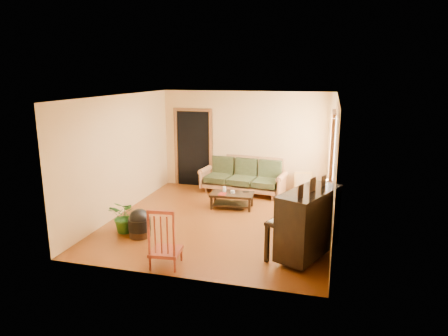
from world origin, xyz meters
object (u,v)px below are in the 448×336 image
(armchair, at_px, (307,199))
(ceramic_crock, at_px, (319,192))
(coffee_table, at_px, (232,201))
(red_chair, at_px, (165,237))
(sofa, at_px, (242,176))
(piano, at_px, (308,224))
(footstool, at_px, (140,226))
(potted_plant, at_px, (126,216))

(armchair, bearing_deg, ceramic_crock, 100.13)
(coffee_table, bearing_deg, ceramic_crock, 35.14)
(red_chair, bearing_deg, coffee_table, 77.70)
(sofa, distance_m, red_chair, 4.28)
(armchair, relative_size, ceramic_crock, 3.14)
(sofa, distance_m, armchair, 2.26)
(piano, bearing_deg, armchair, 117.68)
(footstool, relative_size, potted_plant, 0.66)
(armchair, height_order, potted_plant, armchair)
(coffee_table, bearing_deg, sofa, 91.08)
(potted_plant, bearing_deg, piano, -3.25)
(piano, height_order, potted_plant, piano)
(coffee_table, xyz_separation_m, potted_plant, (-1.66, -1.94, 0.15))
(ceramic_crock, bearing_deg, piano, -91.31)
(potted_plant, bearing_deg, sofa, 62.70)
(footstool, distance_m, red_chair, 1.39)
(coffee_table, bearing_deg, footstool, -122.25)
(red_chair, bearing_deg, piano, 16.60)
(coffee_table, height_order, potted_plant, potted_plant)
(footstool, bearing_deg, coffee_table, 57.75)
(coffee_table, relative_size, red_chair, 0.98)
(red_chair, bearing_deg, footstool, 128.74)
(potted_plant, bearing_deg, coffee_table, 49.44)
(red_chair, bearing_deg, armchair, 48.08)
(armchair, height_order, piano, piano)
(coffee_table, height_order, red_chair, red_chair)
(piano, bearing_deg, coffee_table, 154.45)
(coffee_table, height_order, ceramic_crock, coffee_table)
(coffee_table, distance_m, footstool, 2.44)
(sofa, relative_size, ceramic_crock, 7.81)
(ceramic_crock, bearing_deg, coffee_table, -144.86)
(armchair, relative_size, potted_plant, 1.32)
(armchair, relative_size, footstool, 2.02)
(footstool, xyz_separation_m, ceramic_crock, (3.21, 3.41, -0.07))
(footstool, bearing_deg, ceramic_crock, 46.69)
(armchair, height_order, footstool, armchair)
(red_chair, distance_m, potted_plant, 1.71)
(armchair, height_order, red_chair, red_chair)
(coffee_table, xyz_separation_m, armchair, (1.70, -0.23, 0.26))
(armchair, distance_m, footstool, 3.53)
(footstool, distance_m, potted_plant, 0.40)
(sofa, height_order, potted_plant, sofa)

